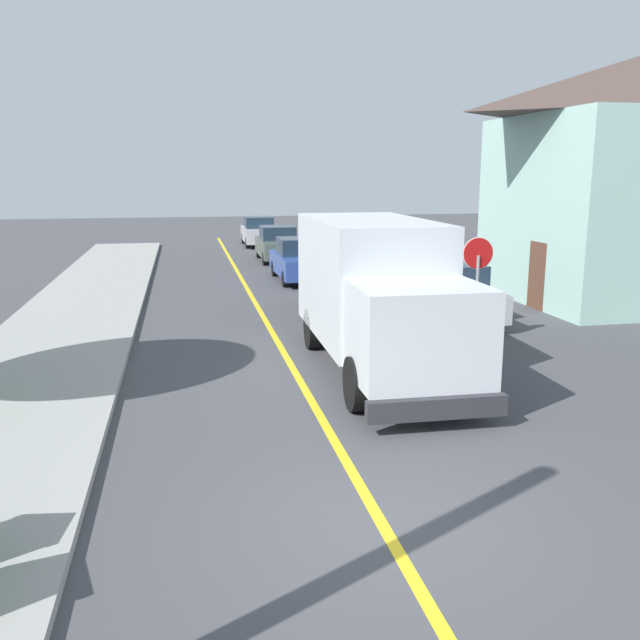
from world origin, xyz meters
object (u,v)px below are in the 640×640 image
parked_car_mid (299,261)px  parked_car_furthest (259,232)px  parked_car_near (344,287)px  parked_car_far (278,245)px  box_truck (377,289)px  stop_sign (478,269)px  parked_van_across (448,293)px

parked_car_mid → parked_car_furthest: 13.54m
parked_car_near → parked_car_far: size_ratio=1.01×
parked_car_near → parked_car_mid: same height
parked_car_near → parked_car_mid: size_ratio=1.01×
box_truck → parked_car_mid: 12.64m
stop_sign → parked_van_across: bearing=83.1°
parked_car_mid → parked_van_across: 8.69m
parked_car_furthest → stop_sign: stop_sign is taller
parked_car_far → box_truck: bearing=-91.4°
parked_car_near → parked_car_far: same height
box_truck → parked_van_across: bearing=52.4°
parked_car_far → stop_sign: (2.65, -17.03, 1.06)m
parked_car_mid → parked_van_across: same height
parked_car_near → parked_car_furthest: (-0.39, 20.03, 0.00)m
parked_car_far → parked_car_furthest: (-0.12, 7.29, 0.00)m
parked_car_mid → parked_van_across: (2.98, -8.16, 0.00)m
box_truck → parked_car_mid: box_truck is taller
parked_car_mid → box_truck: bearing=-92.0°
box_truck → parked_car_far: bearing=88.6°
parked_car_near → parked_car_far: 12.75m
parked_car_far → stop_sign: size_ratio=1.66×
parked_car_far → stop_sign: stop_sign is taller
box_truck → parked_car_near: 6.22m
parked_car_far → parked_van_across: same height
parked_car_far → parked_car_furthest: size_ratio=1.00×
parked_car_mid → stop_sign: (2.66, -10.78, 1.06)m
parked_car_near → parked_car_mid: bearing=92.5°
parked_car_mid → parked_car_far: 6.25m
box_truck → stop_sign: 3.60m
parked_car_near → parked_car_far: bearing=91.2°
parked_van_across → stop_sign: (-0.32, -2.62, 1.06)m
parked_car_furthest → parked_van_across: bearing=-81.9°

